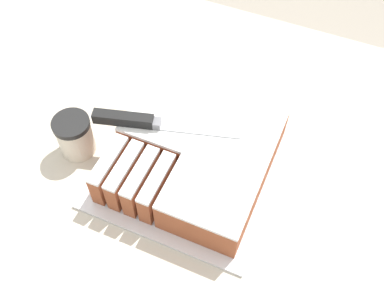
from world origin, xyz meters
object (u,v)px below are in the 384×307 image
at_px(knife, 136,121).
at_px(coffee_cup, 75,136).
at_px(cake, 196,152).
at_px(cake_board, 192,165).

xyz_separation_m(knife, coffee_cup, (-0.12, -0.05, -0.05)).
bearing_deg(coffee_cup, cake, 13.97).
height_order(cake, knife, knife).
bearing_deg(cake, knife, -175.68).
xyz_separation_m(cake_board, knife, (-0.11, -0.00, 0.09)).
height_order(cake_board, cake, cake).
distance_m(knife, coffee_cup, 0.14).
distance_m(cake_board, cake, 0.04).
height_order(cake_board, knife, knife).
distance_m(cake_board, knife, 0.15).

